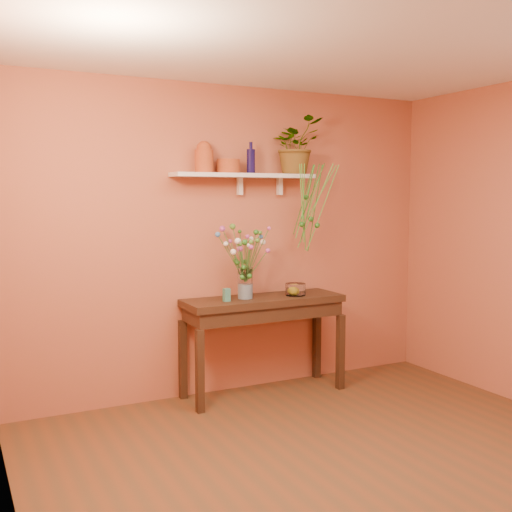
# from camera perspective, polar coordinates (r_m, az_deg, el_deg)

# --- Properties ---
(room) EXTENTS (4.04, 4.04, 2.70)m
(room) POSITION_cam_1_polar(r_m,az_deg,el_deg) (3.74, 10.77, -0.57)
(room) COLOR brown
(room) RESTS_ON ground
(sideboard) EXTENTS (1.42, 0.46, 0.86)m
(sideboard) POSITION_cam_1_polar(r_m,az_deg,el_deg) (5.39, 0.71, -5.15)
(sideboard) COLOR #3E2314
(sideboard) RESTS_ON ground
(wall_shelf) EXTENTS (1.30, 0.24, 0.19)m
(wall_shelf) POSITION_cam_1_polar(r_m,az_deg,el_deg) (5.36, -1.00, 7.44)
(wall_shelf) COLOR white
(wall_shelf) RESTS_ON room
(terracotta_jug) EXTENTS (0.16, 0.16, 0.26)m
(terracotta_jug) POSITION_cam_1_polar(r_m,az_deg,el_deg) (5.21, -4.85, 9.10)
(terracotta_jug) COLOR #AB3D22
(terracotta_jug) RESTS_ON wall_shelf
(terracotta_pot) EXTENTS (0.26, 0.26, 0.12)m
(terracotta_pot) POSITION_cam_1_polar(r_m,az_deg,el_deg) (5.31, -2.58, 8.33)
(terracotta_pot) COLOR #AB3D22
(terracotta_pot) RESTS_ON wall_shelf
(blue_bottle) EXTENTS (0.08, 0.08, 0.27)m
(blue_bottle) POSITION_cam_1_polar(r_m,az_deg,el_deg) (5.37, -0.48, 8.85)
(blue_bottle) COLOR #110D3B
(blue_bottle) RESTS_ON wall_shelf
(spider_plant) EXTENTS (0.54, 0.50, 0.51)m
(spider_plant) POSITION_cam_1_polar(r_m,az_deg,el_deg) (5.60, 3.69, 10.18)
(spider_plant) COLOR #26631D
(spider_plant) RESTS_ON wall_shelf
(plant_fronds) EXTENTS (0.44, 0.37, 0.77)m
(plant_fronds) POSITION_cam_1_polar(r_m,az_deg,el_deg) (5.47, 5.02, 4.45)
(plant_fronds) COLOR #26631D
(plant_fronds) RESTS_ON wall_shelf
(glass_vase) EXTENTS (0.13, 0.13, 0.27)m
(glass_vase) POSITION_cam_1_polar(r_m,az_deg,el_deg) (5.28, -1.00, -2.74)
(glass_vase) COLOR white
(glass_vase) RESTS_ON sideboard
(bouquet) EXTENTS (0.48, 0.40, 0.50)m
(bouquet) POSITION_cam_1_polar(r_m,az_deg,el_deg) (5.23, -1.20, 0.80)
(bouquet) COLOR #386B28
(bouquet) RESTS_ON glass_vase
(glass_bowl) EXTENTS (0.18, 0.18, 0.11)m
(glass_bowl) POSITION_cam_1_polar(r_m,az_deg,el_deg) (5.46, 3.69, -3.16)
(glass_bowl) COLOR white
(glass_bowl) RESTS_ON sideboard
(lemon) EXTENTS (0.08, 0.08, 0.08)m
(lemon) POSITION_cam_1_polar(r_m,az_deg,el_deg) (5.46, 3.54, -3.23)
(lemon) COLOR yellow
(lemon) RESTS_ON glass_bowl
(carton) EXTENTS (0.06, 0.05, 0.11)m
(carton) POSITION_cam_1_polar(r_m,az_deg,el_deg) (5.15, -2.75, -3.63)
(carton) COLOR #2E6583
(carton) RESTS_ON sideboard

